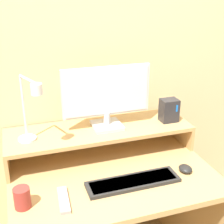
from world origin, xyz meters
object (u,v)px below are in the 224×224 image
monitor (107,96)px  router_dock (169,110)px  keyboard (133,182)px  mouse (185,169)px  remote_control (64,200)px  desk_lamp (31,109)px  mug (22,198)px

monitor → router_dock: (0.37, -0.03, -0.12)m
keyboard → mouse: 0.30m
keyboard → remote_control: 0.34m
remote_control → desk_lamp: bearing=107.1°
desk_lamp → mug: size_ratio=3.65×
mug → mouse: bearing=1.7°
monitor → mug: monitor is taller
monitor → keyboard: (0.02, -0.35, -0.33)m
monitor → desk_lamp: 0.42m
desk_lamp → keyboard: 0.60m
desk_lamp → mug: (-0.09, -0.27, -0.30)m
router_dock → keyboard: router_dock is taller
monitor → mug: 0.68m
monitor → remote_control: monitor is taller
mouse → keyboard: bearing=-177.4°
monitor → keyboard: 0.48m
mouse → mug: 0.81m
desk_lamp → remote_control: bearing=-72.9°
desk_lamp → keyboard: desk_lamp is taller
mouse → mug: (-0.81, -0.02, 0.03)m
desk_lamp → keyboard: bearing=-30.8°
keyboard → mouse: (0.29, 0.01, 0.01)m
remote_control → mug: 0.18m
desk_lamp → remote_control: size_ratio=1.90×
desk_lamp → keyboard: (0.43, -0.26, -0.33)m
desk_lamp → remote_control: desk_lamp is taller
keyboard → mouse: bearing=2.6°
keyboard → mug: 0.52m
remote_control → monitor: bearing=49.8°
mug → desk_lamp: bearing=72.2°
desk_lamp → mug: desk_lamp is taller
remote_control → mug: size_ratio=1.93×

